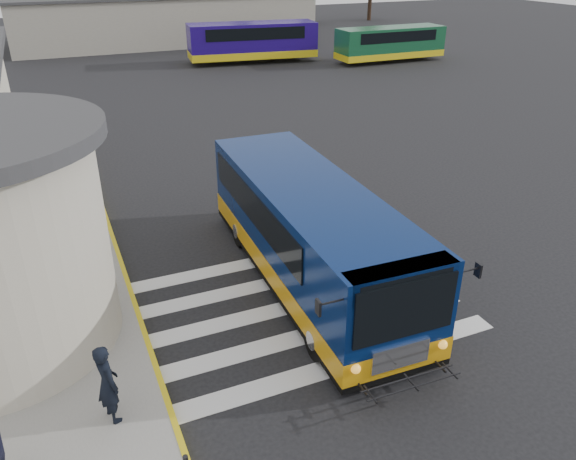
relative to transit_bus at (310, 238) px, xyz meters
name	(u,v)px	position (x,y,z in m)	size (l,w,h in m)	color
ground	(296,286)	(-0.43, -0.13, -1.29)	(140.00, 140.00, 0.00)	black
curb_strip	(115,246)	(-4.48, 3.87, -1.21)	(0.12, 34.00, 0.16)	gold
crosswalk	(291,307)	(-0.93, -0.93, -1.29)	(8.00, 5.35, 0.01)	silver
depot_building	(165,19)	(5.57, 41.87, 0.81)	(26.40, 8.40, 4.20)	gray
transit_bus	(310,238)	(0.00, 0.00, 0.00)	(3.49, 9.67, 2.70)	#061A4D
pedestrian_a	(108,383)	(-5.49, -3.07, -0.33)	(0.59, 0.39, 1.63)	black
far_bus_a	(252,40)	(9.51, 30.06, 0.31)	(9.82, 3.86, 2.47)	#1C0866
far_bus_b	(390,42)	(19.20, 26.14, 0.12)	(8.42, 2.40, 2.17)	#134A2B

